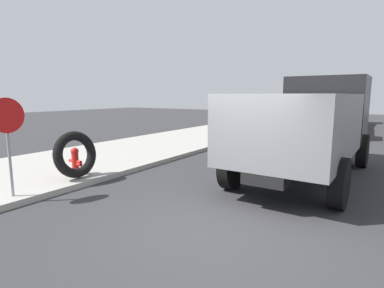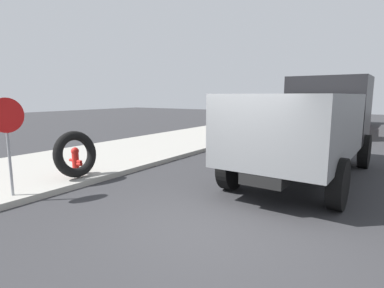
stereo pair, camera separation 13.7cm
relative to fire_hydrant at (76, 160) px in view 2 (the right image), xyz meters
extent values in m
plane|color=#2D2D30|center=(-0.85, -4.87, -0.56)|extent=(80.00, 80.00, 0.00)
cube|color=#99968E|center=(-0.85, 1.63, -0.48)|extent=(36.00, 5.00, 0.15)
cylinder|color=red|center=(0.00, 0.01, -0.11)|extent=(0.19, 0.19, 0.60)
sphere|color=red|center=(0.00, 0.01, 0.25)|extent=(0.22, 0.22, 0.22)
cylinder|color=red|center=(0.00, -0.16, -0.04)|extent=(0.09, 0.15, 0.09)
cylinder|color=red|center=(0.00, 0.18, -0.04)|extent=(0.09, 0.15, 0.09)
cylinder|color=red|center=(0.00, -0.16, -0.11)|extent=(0.10, 0.15, 0.10)
torus|color=black|center=(-0.25, -0.36, 0.24)|extent=(1.28, 0.52, 1.29)
cylinder|color=gray|center=(-2.00, -0.48, 0.68)|extent=(0.06, 0.06, 2.17)
cylinder|color=red|center=(-2.00, -0.52, 1.39)|extent=(0.76, 0.02, 0.76)
cube|color=slate|center=(2.74, -5.40, 1.04)|extent=(4.86, 2.61, 1.60)
cube|color=black|center=(6.34, -5.49, 1.34)|extent=(2.06, 2.55, 2.20)
cube|color=black|center=(3.84, -5.43, 0.11)|extent=(7.02, 1.07, 0.24)
cylinder|color=black|center=(6.17, -4.23, -0.01)|extent=(1.11, 0.33, 1.10)
cylinder|color=black|center=(6.11, -6.73, -0.01)|extent=(1.11, 0.33, 1.10)
cylinder|color=black|center=(1.57, -4.12, -0.01)|extent=(1.11, 0.33, 1.10)
cylinder|color=black|center=(1.51, -6.62, -0.01)|extent=(1.11, 0.33, 1.10)
cube|color=orange|center=(16.27, -3.91, 1.04)|extent=(4.90, 2.69, 1.60)
cube|color=silver|center=(12.67, -4.06, 1.34)|extent=(2.10, 2.58, 2.20)
cube|color=black|center=(15.17, -3.96, 0.11)|extent=(7.03, 1.18, 0.24)
cylinder|color=black|center=(12.92, -5.30, -0.01)|extent=(1.11, 0.34, 1.10)
cylinder|color=black|center=(12.82, -2.80, -0.01)|extent=(1.11, 0.34, 1.10)
cylinder|color=black|center=(17.51, -5.11, -0.01)|extent=(1.11, 0.34, 1.10)
cylinder|color=black|center=(17.41, -2.61, -0.01)|extent=(1.11, 0.34, 1.10)
cube|color=red|center=(20.19, -3.78, 1.04)|extent=(4.85, 2.60, 1.60)
cube|color=black|center=(23.79, -3.85, 1.34)|extent=(2.05, 2.54, 2.20)
cube|color=black|center=(21.29, -3.80, 0.11)|extent=(7.02, 1.05, 0.24)
cylinder|color=black|center=(23.62, -2.60, -0.01)|extent=(1.11, 0.32, 1.10)
cylinder|color=black|center=(23.56, -5.10, -0.01)|extent=(1.11, 0.32, 1.10)
cylinder|color=black|center=(19.02, -2.50, -0.01)|extent=(1.11, 0.32, 1.10)
cylinder|color=black|center=(18.97, -5.00, -0.01)|extent=(1.11, 0.32, 1.10)
camera|label=1|loc=(-5.39, -7.39, 1.82)|focal=28.82mm
camera|label=2|loc=(-5.32, -7.50, 1.82)|focal=28.82mm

